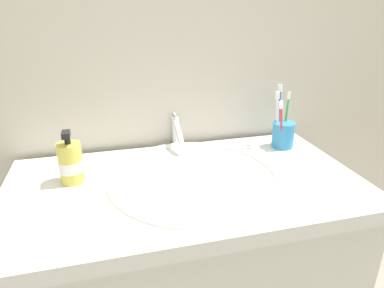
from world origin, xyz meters
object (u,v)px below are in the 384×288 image
toothbrush_blue (280,111)px  toothbrush_cup (283,135)px  faucet (177,131)px  toothbrush_white (277,115)px  toothbrush_green (286,115)px  soap_dispenser (71,163)px  toothbrush_red (281,122)px

toothbrush_blue → toothbrush_cup: bearing=-75.5°
faucet → toothbrush_white: 0.34m
toothbrush_green → toothbrush_white: bearing=-165.9°
toothbrush_green → toothbrush_blue: bearing=166.3°
toothbrush_cup → toothbrush_white: 0.07m
toothbrush_cup → toothbrush_blue: size_ratio=0.42×
toothbrush_white → toothbrush_green: (0.04, 0.01, -0.00)m
toothbrush_blue → soap_dispenser: 0.68m
toothbrush_white → soap_dispenser: toothbrush_white is taller
toothbrush_red → toothbrush_blue: 0.06m
toothbrush_blue → faucet: bearing=168.3°
faucet → toothbrush_red: toothbrush_red is taller
toothbrush_white → toothbrush_green: toothbrush_white is taller
toothbrush_white → toothbrush_blue: toothbrush_blue is taller
faucet → toothbrush_red: 0.34m
soap_dispenser → toothbrush_green: bearing=8.0°
faucet → toothbrush_green: (0.36, -0.08, 0.05)m
toothbrush_red → faucet: bearing=158.6°
toothbrush_cup → toothbrush_green: size_ratio=0.48×
faucet → toothbrush_red: size_ratio=0.85×
toothbrush_cup → toothbrush_red: toothbrush_red is taller
faucet → toothbrush_white: (0.32, -0.09, 0.05)m
toothbrush_white → toothbrush_green: 0.04m
faucet → toothbrush_red: (0.32, -0.12, 0.05)m
toothbrush_cup → toothbrush_green: toothbrush_green is taller
toothbrush_cup → toothbrush_red: (-0.03, -0.03, 0.06)m
toothbrush_white → soap_dispenser: 0.66m
toothbrush_red → toothbrush_cup: bearing=46.1°
toothbrush_white → toothbrush_blue: size_ratio=0.91×
faucet → toothbrush_green: 0.37m
faucet → toothbrush_cup: bearing=-15.2°
toothbrush_green → toothbrush_blue: 0.03m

